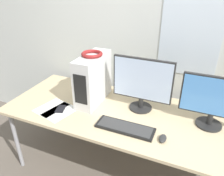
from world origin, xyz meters
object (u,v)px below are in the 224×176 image
Objects in this scene: monitor_main at (142,83)px; monitor_right_near at (214,101)px; mouse at (163,138)px; pc_tower at (93,79)px; keyboard at (125,128)px; headphones at (92,54)px; cell_phone at (61,109)px.

monitor_main is 1.03× the size of monitor_right_near.
mouse is (-0.32, -0.34, -0.23)m from monitor_right_near.
keyboard is at bearing -34.57° from pc_tower.
pc_tower reaches higher than keyboard.
mouse is at bearing -23.21° from headphones.
monitor_main is at bearing 7.90° from cell_phone.
monitor_right_near is at bearing 0.70° from headphones.
pc_tower is at bearing 145.43° from keyboard.
pc_tower is 0.89× the size of monitor_main.
monitor_right_near is at bearing 46.96° from mouse.
headphones is at bearing -175.38° from monitor_main.
pc_tower reaches higher than monitor_right_near.
monitor_main is 0.80m from cell_phone.
mouse is 0.98m from cell_phone.
pc_tower reaches higher than mouse.
keyboard is (-0.03, -0.35, -0.26)m from monitor_main.
pc_tower is 0.25m from headphones.
pc_tower is 0.48m from monitor_main.
monitor_main is 0.44m from keyboard.
monitor_right_near is at bearing -2.40° from monitor_main.
monitor_right_near is 1.09× the size of keyboard.
keyboard is 4.76× the size of mouse.
monitor_main reaches higher than pc_tower.
keyboard is 0.32m from mouse.
mouse is at bearing -133.04° from monitor_right_near.
headphones is 0.36× the size of monitor_main.
monitor_main reaches higher than cell_phone.
monitor_right_near is (1.09, 0.01, -0.25)m from headphones.
keyboard is 0.66m from cell_phone.
keyboard is (0.45, -0.31, -0.23)m from pc_tower.
pc_tower is at bearing -90.00° from headphones.
headphones is 0.96m from mouse.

